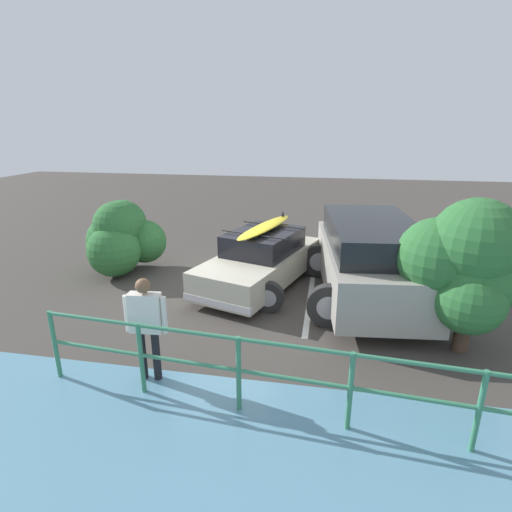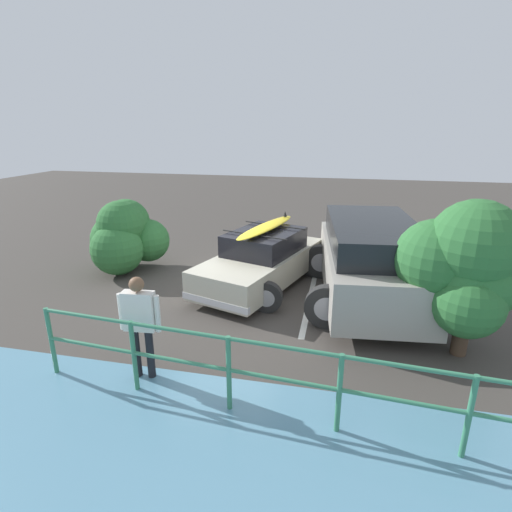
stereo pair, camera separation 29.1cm
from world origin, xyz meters
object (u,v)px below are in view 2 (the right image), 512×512
object	(u,v)px
sedan_car	(262,260)
person_bystander	(140,319)
bush_near_left	(125,237)
suv_car	(370,260)
bush_near_right	(466,269)

from	to	relation	value
sedan_car	person_bystander	world-z (taller)	person_bystander
sedan_car	bush_near_left	bearing A→B (deg)	-3.64
suv_car	person_bystander	distance (m)	5.10
bush_near_right	sedan_car	bearing A→B (deg)	-29.98
suv_car	bush_near_right	size ratio (longest dim) A/B	1.80
bush_near_left	bush_near_right	distance (m)	8.05
sedan_car	suv_car	distance (m)	2.54
suv_car	person_bystander	bearing A→B (deg)	46.30
sedan_car	suv_car	bearing A→B (deg)	170.79
person_bystander	suv_car	bearing A→B (deg)	-133.70
suv_car	bush_near_left	world-z (taller)	bush_near_left
sedan_car	bush_near_right	xyz separation A→B (m)	(-3.86, 2.23, 0.88)
sedan_car	bush_near_right	size ratio (longest dim) A/B	1.60
person_bystander	bush_near_right	world-z (taller)	bush_near_right
suv_car	sedan_car	bearing A→B (deg)	-9.21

